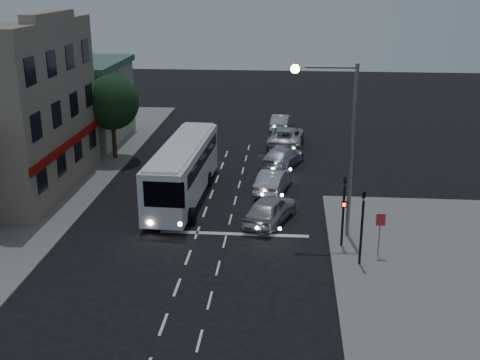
# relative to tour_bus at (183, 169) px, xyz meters

# --- Properties ---
(ground) EXTENTS (120.00, 120.00, 0.00)m
(ground) POSITION_rel_tour_bus_xyz_m (1.62, -7.17, -1.90)
(ground) COLOR black
(sidewalk_near) EXTENTS (12.00, 24.00, 0.12)m
(sidewalk_near) POSITION_rel_tour_bus_xyz_m (14.62, -11.17, -1.84)
(sidewalk_near) COLOR slate
(sidewalk_near) RESTS_ON ground
(sidewalk_far) EXTENTS (12.00, 50.00, 0.12)m
(sidewalk_far) POSITION_rel_tour_bus_xyz_m (-11.38, 0.83, -1.84)
(sidewalk_far) COLOR slate
(sidewalk_far) RESTS_ON ground
(road_markings) EXTENTS (8.00, 30.55, 0.01)m
(road_markings) POSITION_rel_tour_bus_xyz_m (2.91, -3.87, -1.89)
(road_markings) COLOR silver
(road_markings) RESTS_ON ground
(tour_bus) EXTENTS (2.85, 11.50, 3.51)m
(tour_bus) POSITION_rel_tour_bus_xyz_m (0.00, 0.00, 0.00)
(tour_bus) COLOR white
(tour_bus) RESTS_ON ground
(car_suv) EXTENTS (3.24, 4.90, 1.55)m
(car_suv) POSITION_rel_tour_bus_xyz_m (5.48, -3.37, -1.12)
(car_suv) COLOR #B9BABC
(car_suv) RESTS_ON ground
(car_sedan_a) EXTENTS (2.43, 4.64, 1.46)m
(car_sedan_a) POSITION_rel_tour_bus_xyz_m (5.50, 1.64, -1.17)
(car_sedan_a) COLOR silver
(car_sedan_a) RESTS_ON ground
(car_sedan_b) EXTENTS (3.53, 5.41, 1.46)m
(car_sedan_b) POSITION_rel_tour_bus_xyz_m (5.98, 7.02, -1.17)
(car_sedan_b) COLOR silver
(car_sedan_b) RESTS_ON ground
(car_sedan_c) EXTENTS (3.07, 5.97, 1.61)m
(car_sedan_c) POSITION_rel_tour_bus_xyz_m (6.20, 12.48, -1.09)
(car_sedan_c) COLOR #B7B9C0
(car_sedan_c) RESTS_ON ground
(car_extra) EXTENTS (1.96, 4.51, 1.44)m
(car_extra) POSITION_rel_tour_bus_xyz_m (5.69, 17.76, -1.17)
(car_extra) COLOR silver
(car_extra) RESTS_ON ground
(traffic_signal_main) EXTENTS (0.25, 0.35, 4.10)m
(traffic_signal_main) POSITION_rel_tour_bus_xyz_m (9.22, -6.40, 0.53)
(traffic_signal_main) COLOR black
(traffic_signal_main) RESTS_ON sidewalk_near
(traffic_signal_side) EXTENTS (0.18, 0.15, 4.10)m
(traffic_signal_side) POSITION_rel_tour_bus_xyz_m (9.92, -8.37, 0.53)
(traffic_signal_side) COLOR black
(traffic_signal_side) RESTS_ON sidewalk_near
(regulatory_sign) EXTENTS (0.45, 0.12, 2.20)m
(regulatory_sign) POSITION_rel_tour_bus_xyz_m (10.92, -7.41, -0.30)
(regulatory_sign) COLOR slate
(regulatory_sign) RESTS_ON sidewalk_near
(streetlight) EXTENTS (3.32, 0.44, 9.00)m
(streetlight) POSITION_rel_tour_bus_xyz_m (8.97, -4.97, 3.84)
(streetlight) COLOR slate
(streetlight) RESTS_ON sidewalk_near
(low_building_north) EXTENTS (9.40, 9.40, 6.50)m
(low_building_north) POSITION_rel_tour_bus_xyz_m (-11.88, 12.83, 1.50)
(low_building_north) COLOR gray
(low_building_north) RESTS_ON sidewalk_far
(street_tree) EXTENTS (4.00, 4.00, 6.20)m
(street_tree) POSITION_rel_tour_bus_xyz_m (-6.58, 7.85, 2.60)
(street_tree) COLOR black
(street_tree) RESTS_ON sidewalk_far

